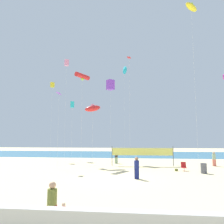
{
  "coord_description": "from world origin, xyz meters",
  "views": [
    {
      "loc": [
        1.5,
        -19.02,
        3.36
      ],
      "look_at": [
        -1.92,
        11.73,
        7.09
      ],
      "focal_mm": 35.25,
      "sensor_mm": 36.0,
      "label": 1
    }
  ],
  "objects_px": {
    "beachgoer_sage_shirt": "(214,158)",
    "beach_handbag": "(176,170)",
    "kite_violet_box": "(110,85)",
    "folding_beach_chair": "(184,166)",
    "toddler_figure": "(63,214)",
    "kite_red_diamond": "(129,60)",
    "mother_figure": "(52,202)",
    "kite_red_tube": "(82,76)",
    "trash_barrel": "(204,168)",
    "kite_red_inflatable": "(93,108)",
    "kite_yellow_inflatable": "(191,7)",
    "volleyball_net": "(142,152)",
    "kite_pink_box": "(67,63)",
    "beachgoer_navy_shirt": "(137,167)",
    "kite_violet_diamond": "(59,94)",
    "kite_cyan_box": "(72,105)",
    "kite_cyan_delta": "(124,70)",
    "beachgoer_charcoal_shirt": "(116,156)",
    "kite_yellow_box": "(52,85)"
  },
  "relations": [
    {
      "from": "beach_handbag",
      "to": "kite_violet_diamond",
      "type": "distance_m",
      "value": 15.65
    },
    {
      "from": "kite_violet_box",
      "to": "folding_beach_chair",
      "type": "bearing_deg",
      "value": -46.78
    },
    {
      "from": "kite_red_diamond",
      "to": "kite_red_tube",
      "type": "relative_size",
      "value": 1.29
    },
    {
      "from": "beachgoer_navy_shirt",
      "to": "kite_pink_box",
      "type": "distance_m",
      "value": 23.29
    },
    {
      "from": "toddler_figure",
      "to": "kite_red_diamond",
      "type": "xyz_separation_m",
      "value": [
        1.89,
        23.88,
        14.87
      ]
    },
    {
      "from": "toddler_figure",
      "to": "folding_beach_chair",
      "type": "relative_size",
      "value": 1.0
    },
    {
      "from": "beachgoer_navy_shirt",
      "to": "kite_violet_diamond",
      "type": "bearing_deg",
      "value": 72.8
    },
    {
      "from": "volleyball_net",
      "to": "mother_figure",
      "type": "bearing_deg",
      "value": -101.91
    },
    {
      "from": "volleyball_net",
      "to": "kite_violet_diamond",
      "type": "distance_m",
      "value": 12.36
    },
    {
      "from": "trash_barrel",
      "to": "beachgoer_sage_shirt",
      "type": "bearing_deg",
      "value": 63.69
    },
    {
      "from": "beach_handbag",
      "to": "kite_violet_box",
      "type": "bearing_deg",
      "value": 129.41
    },
    {
      "from": "toddler_figure",
      "to": "kite_red_tube",
      "type": "relative_size",
      "value": 0.07
    },
    {
      "from": "kite_red_diamond",
      "to": "kite_violet_box",
      "type": "height_order",
      "value": "kite_red_diamond"
    },
    {
      "from": "toddler_figure",
      "to": "kite_yellow_box",
      "type": "bearing_deg",
      "value": 112.54
    },
    {
      "from": "mother_figure",
      "to": "kite_pink_box",
      "type": "xyz_separation_m",
      "value": [
        -7.78,
        24.66,
        14.64
      ]
    },
    {
      "from": "beachgoer_sage_shirt",
      "to": "volleyball_net",
      "type": "xyz_separation_m",
      "value": [
        -8.75,
        -0.86,
        0.69
      ]
    },
    {
      "from": "beachgoer_navy_shirt",
      "to": "folding_beach_chair",
      "type": "distance_m",
      "value": 7.22
    },
    {
      "from": "kite_yellow_inflatable",
      "to": "kite_violet_box",
      "type": "distance_m",
      "value": 15.98
    },
    {
      "from": "kite_yellow_box",
      "to": "kite_violet_diamond",
      "type": "relative_size",
      "value": 1.47
    },
    {
      "from": "kite_yellow_box",
      "to": "kite_pink_box",
      "type": "bearing_deg",
      "value": -39.42
    },
    {
      "from": "kite_cyan_delta",
      "to": "kite_violet_diamond",
      "type": "relative_size",
      "value": 1.77
    },
    {
      "from": "kite_red_diamond",
      "to": "kite_pink_box",
      "type": "xyz_separation_m",
      "value": [
        -10.18,
        0.87,
        0.18
      ]
    },
    {
      "from": "trash_barrel",
      "to": "kite_violet_diamond",
      "type": "distance_m",
      "value": 17.62
    },
    {
      "from": "kite_violet_box",
      "to": "kite_red_inflatable",
      "type": "relative_size",
      "value": 1.59
    },
    {
      "from": "kite_red_tube",
      "to": "kite_pink_box",
      "type": "relative_size",
      "value": 0.77
    },
    {
      "from": "kite_cyan_box",
      "to": "kite_violet_diamond",
      "type": "height_order",
      "value": "kite_cyan_box"
    },
    {
      "from": "volleyball_net",
      "to": "kite_yellow_box",
      "type": "xyz_separation_m",
      "value": [
        -15.18,
        8.36,
        10.98
      ]
    },
    {
      "from": "beachgoer_sage_shirt",
      "to": "beach_handbag",
      "type": "bearing_deg",
      "value": -119.6
    },
    {
      "from": "beachgoer_navy_shirt",
      "to": "beach_handbag",
      "type": "relative_size",
      "value": 6.08
    },
    {
      "from": "beach_handbag",
      "to": "kite_violet_diamond",
      "type": "height_order",
      "value": "kite_violet_diamond"
    },
    {
      "from": "mother_figure",
      "to": "kite_yellow_inflatable",
      "type": "relative_size",
      "value": 0.09
    },
    {
      "from": "beachgoer_sage_shirt",
      "to": "trash_barrel",
      "type": "height_order",
      "value": "beachgoer_sage_shirt"
    },
    {
      "from": "beach_handbag",
      "to": "kite_red_tube",
      "type": "bearing_deg",
      "value": 155.0
    },
    {
      "from": "kite_red_inflatable",
      "to": "kite_pink_box",
      "type": "relative_size",
      "value": 0.49
    },
    {
      "from": "beachgoer_navy_shirt",
      "to": "folding_beach_chair",
      "type": "relative_size",
      "value": 2.04
    },
    {
      "from": "volleyball_net",
      "to": "kite_pink_box",
      "type": "height_order",
      "value": "kite_pink_box"
    },
    {
      "from": "trash_barrel",
      "to": "kite_cyan_box",
      "type": "relative_size",
      "value": 0.1
    },
    {
      "from": "folding_beach_chair",
      "to": "volleyball_net",
      "type": "xyz_separation_m",
      "value": [
        -4.21,
        3.55,
        1.16
      ]
    },
    {
      "from": "beachgoer_navy_shirt",
      "to": "beachgoer_sage_shirt",
      "type": "bearing_deg",
      "value": -28.8
    },
    {
      "from": "mother_figure",
      "to": "kite_red_tube",
      "type": "height_order",
      "value": "kite_red_tube"
    },
    {
      "from": "folding_beach_chair",
      "to": "beachgoer_navy_shirt",
      "type": "bearing_deg",
      "value": -141.21
    },
    {
      "from": "mother_figure",
      "to": "kite_red_inflatable",
      "type": "xyz_separation_m",
      "value": [
        -2.33,
        19.41,
        6.39
      ]
    },
    {
      "from": "kite_cyan_delta",
      "to": "kite_pink_box",
      "type": "xyz_separation_m",
      "value": [
        -9.13,
        -3.43,
        0.45
      ]
    },
    {
      "from": "toddler_figure",
      "to": "kite_red_diamond",
      "type": "distance_m",
      "value": 28.19
    },
    {
      "from": "beach_handbag",
      "to": "kite_violet_box",
      "type": "xyz_separation_m",
      "value": [
        -8.05,
        9.8,
        11.64
      ]
    },
    {
      "from": "kite_yellow_inflatable",
      "to": "kite_cyan_delta",
      "type": "relative_size",
      "value": 1.11
    },
    {
      "from": "beachgoer_navy_shirt",
      "to": "kite_red_tube",
      "type": "distance_m",
      "value": 16.79
    },
    {
      "from": "beach_handbag",
      "to": "beachgoer_charcoal_shirt",
      "type": "bearing_deg",
      "value": 137.14
    },
    {
      "from": "toddler_figure",
      "to": "kite_violet_diamond",
      "type": "relative_size",
      "value": 0.1
    },
    {
      "from": "beachgoer_charcoal_shirt",
      "to": "kite_cyan_box",
      "type": "xyz_separation_m",
      "value": [
        -7.97,
        5.57,
        8.11
      ]
    }
  ]
}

